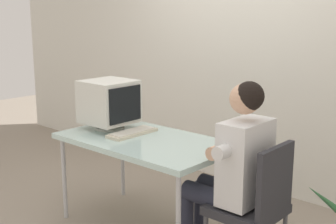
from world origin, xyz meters
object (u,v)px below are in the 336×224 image
(desk, at_px, (145,145))
(office_chair, at_px, (256,202))
(person_seated, at_px, (232,166))
(keyboard, at_px, (132,133))
(crt_monitor, at_px, (109,102))

(desk, xyz_separation_m, office_chair, (1.00, 0.01, -0.20))
(person_seated, bearing_deg, keyboard, 179.62)
(desk, bearing_deg, person_seated, 0.99)
(crt_monitor, height_order, office_chair, crt_monitor)
(keyboard, relative_size, office_chair, 0.49)
(keyboard, relative_size, person_seated, 0.34)
(crt_monitor, xyz_separation_m, office_chair, (1.45, -0.01, -0.48))
(desk, distance_m, office_chair, 1.02)
(desk, distance_m, crt_monitor, 0.52)
(crt_monitor, xyz_separation_m, keyboard, (0.28, -0.00, -0.22))
(desk, bearing_deg, crt_monitor, 176.86)
(office_chair, bearing_deg, crt_monitor, 179.59)
(crt_monitor, xyz_separation_m, person_seated, (1.25, -0.01, -0.28))
(crt_monitor, distance_m, office_chair, 1.52)
(desk, relative_size, keyboard, 3.12)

